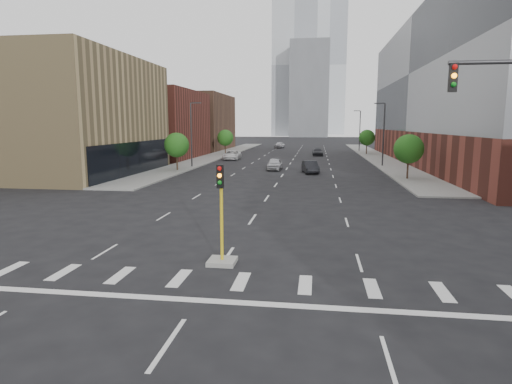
% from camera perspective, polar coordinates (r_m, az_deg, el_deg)
% --- Properties ---
extents(sidewalk_left_far, '(5.00, 92.00, 0.15)m').
position_cam_1_polar(sidewalk_left_far, '(85.09, -4.90, 4.96)').
color(sidewalk_left_far, gray).
rests_on(sidewalk_left_far, ground).
extents(sidewalk_right_far, '(5.00, 92.00, 0.15)m').
position_cam_1_polar(sidewalk_right_far, '(83.67, 15.63, 4.59)').
color(sidewalk_right_far, gray).
rests_on(sidewalk_right_far, ground).
extents(building_left_mid, '(20.00, 24.00, 14.00)m').
position_cam_1_polar(building_left_mid, '(58.04, -25.18, 9.10)').
color(building_left_mid, tan).
rests_on(building_left_mid, ground).
extents(building_left_far_a, '(20.00, 22.00, 12.00)m').
position_cam_1_polar(building_left_far_a, '(81.10, -14.99, 8.68)').
color(building_left_far_a, brown).
rests_on(building_left_far_a, ground).
extents(building_left_far_b, '(20.00, 24.00, 13.00)m').
position_cam_1_polar(building_left_far_b, '(105.54, -9.44, 9.15)').
color(building_left_far_b, brown).
rests_on(building_left_far_b, ground).
extents(building_right_main, '(24.00, 70.00, 22.00)m').
position_cam_1_polar(building_right_main, '(73.46, 28.99, 11.77)').
color(building_right_main, brown).
rests_on(building_right_main, ground).
extents(tower_left, '(22.00, 22.00, 70.00)m').
position_cam_1_polar(tower_left, '(230.86, 5.21, 16.21)').
color(tower_left, '#B2B7BC').
rests_on(tower_left, ground).
extents(tower_right, '(20.00, 20.00, 80.00)m').
position_cam_1_polar(tower_right, '(270.92, 9.64, 16.12)').
color(tower_right, '#B2B7BC').
rests_on(tower_right, ground).
extents(tower_mid, '(18.00, 18.00, 44.00)m').
position_cam_1_polar(tower_mid, '(209.37, 7.12, 13.34)').
color(tower_mid, slate).
rests_on(tower_mid, ground).
extents(median_traffic_signal, '(1.20, 1.20, 4.40)m').
position_cam_1_polar(median_traffic_signal, '(18.85, -4.59, -6.73)').
color(median_traffic_signal, '#999993').
rests_on(median_traffic_signal, ground).
extents(streetlight_right_a, '(1.60, 0.22, 9.07)m').
position_cam_1_polar(streetlight_right_a, '(64.42, 16.59, 7.72)').
color(streetlight_right_a, '#2D2D30').
rests_on(streetlight_right_a, ground).
extents(streetlight_right_b, '(1.60, 0.22, 9.07)m').
position_cam_1_polar(streetlight_right_b, '(99.18, 13.63, 8.18)').
color(streetlight_right_b, '#2D2D30').
rests_on(streetlight_right_b, ground).
extents(streetlight_left, '(1.60, 0.22, 9.07)m').
position_cam_1_polar(streetlight_left, '(61.26, -8.56, 7.94)').
color(streetlight_left, '#2D2D30').
rests_on(streetlight_left, ground).
extents(tree_left_near, '(3.20, 3.20, 4.85)m').
position_cam_1_polar(tree_left_near, '(56.73, -10.54, 6.18)').
color(tree_left_near, '#382619').
rests_on(tree_left_near, ground).
extents(tree_left_far, '(3.20, 3.20, 4.85)m').
position_cam_1_polar(tree_left_far, '(85.68, -4.12, 7.22)').
color(tree_left_far, '#382619').
rests_on(tree_left_far, ground).
extents(tree_right_near, '(3.20, 3.20, 4.85)m').
position_cam_1_polar(tree_right_near, '(49.81, 19.69, 5.42)').
color(tree_right_near, '#382619').
rests_on(tree_right_near, ground).
extents(tree_right_far, '(3.20, 3.20, 4.85)m').
position_cam_1_polar(tree_right_far, '(89.32, 14.58, 7.03)').
color(tree_right_far, '#382619').
rests_on(tree_right_far, ground).
extents(car_near_left, '(1.93, 4.69, 1.59)m').
position_cam_1_polar(car_near_left, '(57.46, 2.52, 3.75)').
color(car_near_left, '#B4B6B9').
rests_on(car_near_left, ground).
extents(car_mid_right, '(2.41, 4.90, 1.54)m').
position_cam_1_polar(car_mid_right, '(54.08, 7.24, 3.33)').
color(car_mid_right, black).
rests_on(car_mid_right, ground).
extents(car_far_left, '(2.89, 5.86, 1.60)m').
position_cam_1_polar(car_far_left, '(74.33, -3.24, 4.95)').
color(car_far_left, silver).
rests_on(car_far_left, ground).
extents(car_deep_right, '(2.09, 4.89, 1.40)m').
position_cam_1_polar(car_deep_right, '(84.41, 8.21, 5.30)').
color(car_deep_right, '#222428').
rests_on(car_deep_right, ground).
extents(car_distant, '(2.63, 4.99, 1.62)m').
position_cam_1_polar(car_distant, '(110.11, 3.17, 6.29)').
color(car_distant, silver).
rests_on(car_distant, ground).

